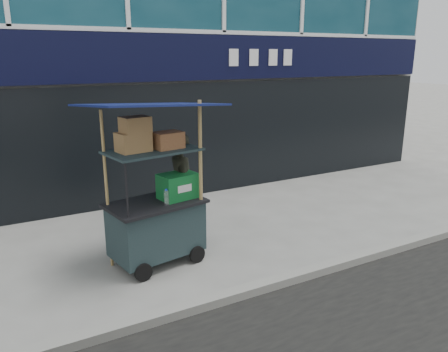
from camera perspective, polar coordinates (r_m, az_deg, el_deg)
ground at (r=5.86m, az=1.06°, el=-14.67°), size 80.00×80.00×0.00m
curb at (r=5.69m, az=2.10°, el=-15.03°), size 80.00×0.18×0.12m
vendor_cart at (r=6.33m, az=-8.77°, el=-4.09°), size 1.98×1.54×2.41m
vendor_man at (r=6.69m, az=-5.40°, el=-2.16°), size 0.57×0.75×1.85m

